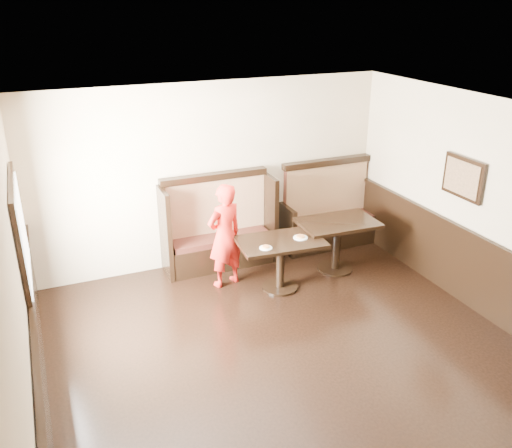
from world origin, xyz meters
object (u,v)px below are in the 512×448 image
booth_main (218,233)px  child (225,236)px  booth_neighbor (328,217)px  table_main (280,252)px  table_neighbor (337,234)px

booth_main → child: 0.72m
booth_main → booth_neighbor: (1.95, -0.00, -0.05)m
booth_neighbor → table_main: booth_neighbor is taller
table_neighbor → child: size_ratio=0.77×
booth_main → table_neighbor: bearing=-29.5°
booth_neighbor → table_main: (-1.41, -1.09, 0.10)m
booth_neighbor → table_main: size_ratio=1.32×
booth_main → table_main: bearing=-63.5°
booth_neighbor → table_neighbor: bearing=-112.3°
child → table_neighbor: bearing=155.9°
booth_main → booth_neighbor: bearing=-0.1°
table_neighbor → child: (-1.71, 0.23, 0.17)m
child → booth_main: bearing=-117.4°
table_main → table_neighbor: table_neighbor is taller
booth_neighbor → child: child is taller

